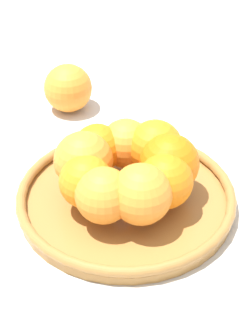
# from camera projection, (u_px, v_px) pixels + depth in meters

# --- Properties ---
(ground_plane) EXTENTS (4.00, 4.00, 0.00)m
(ground_plane) POSITION_uv_depth(u_px,v_px,m) (126.00, 205.00, 0.75)
(ground_plane) COLOR beige
(fruit_bowl) EXTENTS (0.29, 0.29, 0.03)m
(fruit_bowl) POSITION_uv_depth(u_px,v_px,m) (126.00, 197.00, 0.74)
(fruit_bowl) COLOR #A57238
(fruit_bowl) RESTS_ON ground_plane
(orange_pile) EXTENTS (0.18, 0.19, 0.08)m
(orange_pile) POSITION_uv_depth(u_px,v_px,m) (127.00, 168.00, 0.71)
(orange_pile) COLOR orange
(orange_pile) RESTS_ON fruit_bowl
(stray_orange) EXTENTS (0.08, 0.08, 0.08)m
(stray_orange) POSITION_uv_depth(u_px,v_px,m) (68.00, 88.00, 0.92)
(stray_orange) COLOR orange
(stray_orange) RESTS_ON ground_plane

